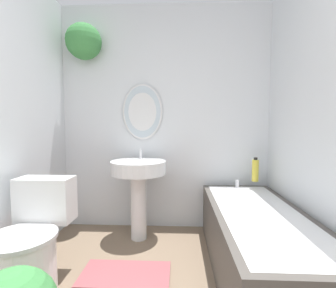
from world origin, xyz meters
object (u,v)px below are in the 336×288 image
object	(u,v)px
pedestal_sink	(138,179)
bathtub	(259,242)
toilet	(29,249)
shampoo_bottle	(255,170)

from	to	relation	value
pedestal_sink	bathtub	distance (m)	1.19
toilet	shampoo_bottle	bearing A→B (deg)	28.64
toilet	shampoo_bottle	world-z (taller)	shampoo_bottle
pedestal_sink	bathtub	bearing A→B (deg)	-28.81
pedestal_sink	bathtub	xyz separation A→B (m)	(0.99, -0.55, -0.34)
bathtub	shampoo_bottle	xyz separation A→B (m)	(0.17, 0.67, 0.42)
bathtub	toilet	bearing A→B (deg)	-169.76
pedestal_sink	shampoo_bottle	size ratio (longest dim) A/B	3.65
pedestal_sink	shampoo_bottle	xyz separation A→B (m)	(1.16, 0.12, 0.08)
toilet	pedestal_sink	xyz separation A→B (m)	(0.59, 0.83, 0.29)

